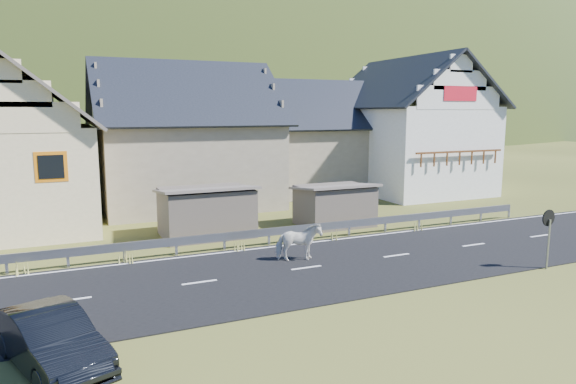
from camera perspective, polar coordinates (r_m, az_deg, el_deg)
name	(u,v)px	position (r m, az deg, el deg)	size (l,w,h in m)	color
ground	(306,269)	(19.07, 2.05, -8.53)	(160.00, 160.00, 0.00)	#3C4018
road	(306,268)	(19.07, 2.05, -8.47)	(60.00, 7.00, 0.04)	black
lane_markings	(306,268)	(19.06, 2.05, -8.40)	(60.00, 6.60, 0.01)	silver
guardrail	(269,232)	(22.17, -2.13, -4.51)	(28.10, 0.09, 0.75)	#93969B
shed_left	(206,212)	(24.06, -9.07, -2.23)	(4.30, 3.30, 2.40)	#62584B
shed_right	(334,206)	(26.03, 5.19, -1.53)	(3.80, 2.90, 2.20)	#62584B
house_cream	(15,140)	(28.44, -28.10, 5.16)	(7.80, 9.80, 8.30)	#FFE5B0
house_stone_a	(184,129)	(32.12, -11.44, 6.85)	(10.80, 9.80, 8.90)	gray
house_stone_b	(316,132)	(37.45, 3.08, 6.69)	(9.80, 8.80, 8.10)	gray
house_white	(409,120)	(38.07, 13.34, 7.75)	(8.80, 10.80, 9.70)	white
mountain	(102,182)	(198.44, -19.98, 1.02)	(440.00, 280.00, 260.00)	#22320E
horse	(299,242)	(19.76, 1.18, -5.58)	(1.72, 0.79, 1.46)	silver
car	(50,339)	(13.13, -24.91, -14.63)	(1.41, 4.04, 1.33)	black
traffic_mirror	(548,226)	(20.93, 26.95, -3.35)	(0.61, 0.17, 2.21)	#93969B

